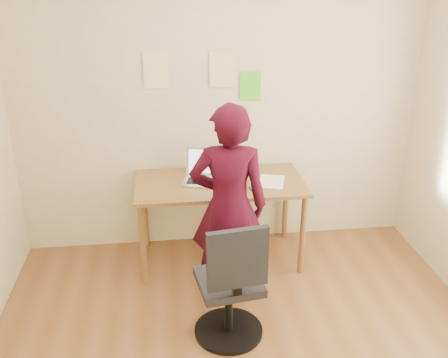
{
  "coord_description": "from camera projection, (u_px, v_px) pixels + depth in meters",
  "views": [
    {
      "loc": [
        -0.46,
        -2.39,
        2.4
      ],
      "look_at": [
        -0.05,
        0.95,
        0.95
      ],
      "focal_mm": 40.0,
      "sensor_mm": 36.0,
      "label": 1
    }
  ],
  "objects": [
    {
      "name": "wall_note_left",
      "position": [
        156.0,
        70.0,
        4.07
      ],
      "size": [
        0.21,
        0.0,
        0.3
      ],
      "primitive_type": "cube",
      "color": "#F8D894",
      "rests_on": "room"
    },
    {
      "name": "wall_note_mid",
      "position": [
        222.0,
        69.0,
        4.14
      ],
      "size": [
        0.21,
        0.0,
        0.3
      ],
      "primitive_type": "cube",
      "color": "#F8D894",
      "rests_on": "room"
    },
    {
      "name": "person",
      "position": [
        229.0,
        207.0,
        3.63
      ],
      "size": [
        0.61,
        0.44,
        1.56
      ],
      "primitive_type": "imported",
      "rotation": [
        0.0,
        0.0,
        3.02
      ],
      "color": "#360716",
      "rests_on": "ground"
    },
    {
      "name": "wall_note_right",
      "position": [
        250.0,
        86.0,
        4.22
      ],
      "size": [
        0.18,
        0.0,
        0.24
      ],
      "primitive_type": "cube",
      "color": "#58D830",
      "rests_on": "room"
    },
    {
      "name": "room",
      "position": [
        256.0,
        180.0,
        2.65
      ],
      "size": [
        3.58,
        3.58,
        2.78
      ],
      "color": "brown",
      "rests_on": "ground"
    },
    {
      "name": "office_chair",
      "position": [
        231.0,
        290.0,
        3.33
      ],
      "size": [
        0.48,
        0.49,
        0.93
      ],
      "rotation": [
        0.0,
        0.0,
        0.15
      ],
      "color": "black",
      "rests_on": "ground"
    },
    {
      "name": "desk",
      "position": [
        220.0,
        191.0,
        4.18
      ],
      "size": [
        1.4,
        0.7,
        0.74
      ],
      "color": "brown",
      "rests_on": "ground"
    },
    {
      "name": "paper_sheet",
      "position": [
        272.0,
        181.0,
        4.15
      ],
      "size": [
        0.27,
        0.33,
        0.0
      ],
      "primitive_type": "cube",
      "rotation": [
        0.0,
        0.0,
        -0.29
      ],
      "color": "white",
      "rests_on": "desk"
    },
    {
      "name": "phone",
      "position": [
        255.0,
        190.0,
        3.98
      ],
      "size": [
        0.09,
        0.14,
        0.01
      ],
      "rotation": [
        0.0,
        0.0,
        0.18
      ],
      "color": "black",
      "rests_on": "desk"
    },
    {
      "name": "laptop",
      "position": [
        205.0,
        174.0,
        4.15
      ],
      "size": [
        0.4,
        0.38,
        0.25
      ],
      "rotation": [
        0.0,
        0.0,
        -0.23
      ],
      "color": "#B9B9C1",
      "rests_on": "desk"
    }
  ]
}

